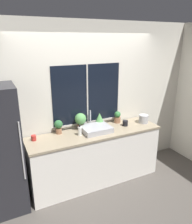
% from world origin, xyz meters
% --- Properties ---
extents(ground_plane, '(14.00, 14.00, 0.00)m').
position_xyz_m(ground_plane, '(0.00, 0.00, 0.00)').
color(ground_plane, '#4C4742').
extents(wall_back, '(8.00, 0.09, 2.70)m').
position_xyz_m(wall_back, '(0.00, 0.64, 1.35)').
color(wall_back, silver).
rests_on(wall_back, ground_plane).
extents(wall_right, '(0.06, 7.00, 2.70)m').
position_xyz_m(wall_right, '(2.11, 1.50, 1.35)').
color(wall_right, silver).
rests_on(wall_right, ground_plane).
extents(counter, '(2.28, 0.59, 0.93)m').
position_xyz_m(counter, '(0.00, 0.28, 0.47)').
color(counter, white).
rests_on(counter, ground_plane).
extents(sink, '(0.47, 0.44, 0.30)m').
position_xyz_m(sink, '(0.02, 0.31, 0.98)').
color(sink, '#ADADB2').
rests_on(sink, counter).
extents(potted_plant_far_left, '(0.14, 0.14, 0.23)m').
position_xyz_m(potted_plant_far_left, '(-0.56, 0.50, 1.06)').
color(potted_plant_far_left, '#9E6B4C').
rests_on(potted_plant_far_left, counter).
extents(potted_plant_center_left, '(0.19, 0.19, 0.29)m').
position_xyz_m(potted_plant_center_left, '(-0.18, 0.50, 1.11)').
color(potted_plant_center_left, '#9E6B4C').
rests_on(potted_plant_center_left, counter).
extents(potted_plant_center_right, '(0.14, 0.14, 0.24)m').
position_xyz_m(potted_plant_center_right, '(0.18, 0.50, 1.06)').
color(potted_plant_center_right, '#9E6B4C').
rests_on(potted_plant_center_right, counter).
extents(potted_plant_far_right, '(0.12, 0.12, 0.22)m').
position_xyz_m(potted_plant_far_right, '(0.56, 0.50, 1.04)').
color(potted_plant_far_right, '#9E6B4C').
rests_on(potted_plant_far_right, counter).
extents(soap_bottle, '(0.06, 0.06, 0.18)m').
position_xyz_m(soap_bottle, '(-0.28, 0.28, 1.01)').
color(soap_bottle, white).
rests_on(soap_bottle, counter).
extents(mug_red, '(0.08, 0.08, 0.08)m').
position_xyz_m(mug_red, '(-0.98, 0.41, 0.97)').
color(mug_red, '#B72D28').
rests_on(mug_red, counter).
extents(mug_black, '(0.09, 0.09, 0.10)m').
position_xyz_m(mug_black, '(0.60, 0.30, 0.98)').
color(mug_black, black).
rests_on(mug_black, counter).
extents(kettle, '(0.17, 0.17, 0.17)m').
position_xyz_m(kettle, '(0.98, 0.28, 1.01)').
color(kettle, '#B2B2B7').
rests_on(kettle, counter).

